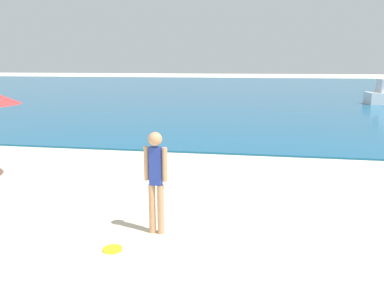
% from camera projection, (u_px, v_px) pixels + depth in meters
% --- Properties ---
extents(water, '(160.00, 60.00, 0.06)m').
position_uv_depth(water, '(247.00, 89.00, 40.68)').
color(water, '#14567F').
rests_on(water, ground).
extents(person_standing, '(0.38, 0.22, 1.65)m').
position_uv_depth(person_standing, '(156.00, 177.00, 6.14)').
color(person_standing, tan).
rests_on(person_standing, ground).
extents(frisbee, '(0.29, 0.29, 0.03)m').
position_uv_depth(frisbee, '(112.00, 249.00, 5.74)').
color(frisbee, yellow).
rests_on(frisbee, ground).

